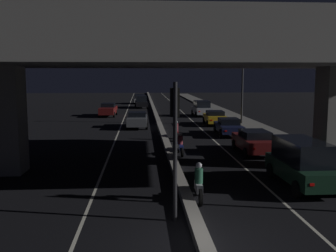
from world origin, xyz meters
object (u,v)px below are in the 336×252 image
car_silver_fourth_oncoming (140,99)px  motorcycle_red_filtering_far (176,132)px  car_grey_lead_oncoming (137,120)px  car_dark_red_second_oncoming (108,109)px  car_dark_blue_third (228,126)px  car_dark_green_lead (302,162)px  car_dark_red_second (254,141)px  car_taxi_yellow_fourth (215,117)px  traffic_light_left_of_median (175,127)px  motorcycle_blue_filtering_mid (180,145)px  car_silver_fifth (202,108)px  car_black_third_oncoming (141,101)px  street_lamp (240,75)px  motorcycle_white_filtering_near (199,185)px  pedestrian_on_sidewalk (335,147)px

car_silver_fourth_oncoming → motorcycle_red_filtering_far: size_ratio=2.21×
car_grey_lead_oncoming → car_dark_red_second_oncoming: (-3.59, 10.68, 0.05)m
car_dark_blue_third → motorcycle_red_filtering_far: size_ratio=2.46×
car_dark_blue_third → car_silver_fourth_oncoming: bearing=13.4°
car_dark_green_lead → car_grey_lead_oncoming: 21.47m
car_dark_red_second → car_taxi_yellow_fourth: (0.16, 14.18, -0.01)m
traffic_light_left_of_median → car_dark_blue_third: traffic_light_left_of_median is taller
car_dark_blue_third → motorcycle_blue_filtering_mid: motorcycle_blue_filtering_mid is taller
car_taxi_yellow_fourth → motorcycle_red_filtering_far: motorcycle_red_filtering_far is taller
car_silver_fifth → car_black_third_oncoming: size_ratio=0.85×
street_lamp → motorcycle_red_filtering_far: 12.07m
car_dark_green_lead → motorcycle_white_filtering_near: (-4.83, -1.74, -0.44)m
car_dark_blue_third → car_silver_fourth_oncoming: (-7.45, 36.56, 0.13)m
car_dark_blue_third → car_dark_green_lead: bearing=-178.4°
car_dark_red_second_oncoming → motorcycle_white_filtering_near: (6.20, -32.56, -0.17)m
car_silver_fifth → car_black_third_oncoming: car_silver_fifth is taller
traffic_light_left_of_median → motorcycle_red_filtering_far: traffic_light_left_of_median is taller
street_lamp → car_grey_lead_oncoming: bearing=-171.8°
car_silver_fifth → motorcycle_white_filtering_near: 32.18m
traffic_light_left_of_median → street_lamp: 26.77m
car_dark_green_lead → car_silver_fifth: (0.18, 30.04, -0.13)m
traffic_light_left_of_median → motorcycle_blue_filtering_mid: bearing=83.4°
car_dark_red_second_oncoming → traffic_light_left_of_median: bearing=10.5°
car_grey_lead_oncoming → car_dark_green_lead: bearing=21.5°
car_dark_blue_third → pedestrian_on_sidewalk: 11.80m
traffic_light_left_of_median → street_lamp: size_ratio=0.56×
car_dark_blue_third → pedestrian_on_sidewalk: size_ratio=2.59×
street_lamp → car_dark_green_lead: 22.07m
street_lamp → car_taxi_yellow_fourth: bearing=179.2°
car_dark_green_lead → car_silver_fourth_oncoming: (-7.36, 51.58, -0.22)m
car_silver_fourth_oncoming → motorcycle_red_filtering_far: 38.93m
motorcycle_red_filtering_far → motorcycle_blue_filtering_mid: bearing=174.4°
traffic_light_left_of_median → car_dark_green_lead: size_ratio=0.98×
car_dark_blue_third → motorcycle_blue_filtering_mid: bearing=150.7°
pedestrian_on_sidewalk → car_silver_fifth: bearing=96.9°
car_black_third_oncoming → street_lamp: bearing=21.9°
car_black_third_oncoming → motorcycle_red_filtering_far: 30.25m
car_taxi_yellow_fourth → pedestrian_on_sidewalk: pedestrian_on_sidewalk is taller
motorcycle_red_filtering_far → car_dark_red_second: bearing=-143.3°
car_silver_fifth → pedestrian_on_sidewalk: (3.17, -26.37, 0.10)m
car_black_third_oncoming → pedestrian_on_sidewalk: (10.44, -39.21, 0.08)m
traffic_light_left_of_median → car_taxi_yellow_fourth: 26.18m
car_dark_green_lead → car_dark_red_second: size_ratio=1.04×
car_dark_red_second → car_silver_fifth: 22.60m
car_dark_red_second → car_dark_blue_third: 7.57m
car_dark_green_lead → car_grey_lead_oncoming: bearing=19.6°
car_dark_green_lead → motorcycle_red_filtering_far: 13.51m
traffic_light_left_of_median → car_dark_red_second_oncoming: (-5.09, 34.54, -2.38)m
car_silver_fourth_oncoming → car_grey_lead_oncoming: bearing=-0.9°
motorcycle_red_filtering_far → car_grey_lead_oncoming: bearing=18.9°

